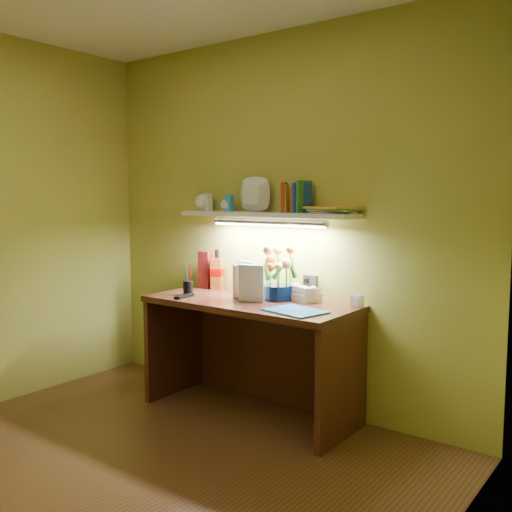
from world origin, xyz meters
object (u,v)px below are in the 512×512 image
(telephone, at_px, (305,293))
(desk_clock, at_px, (357,301))
(flower_bouquet, at_px, (278,274))
(desk, at_px, (250,357))
(whisky_bottle, at_px, (217,269))

(telephone, relative_size, desk_clock, 2.51)
(desk_clock, bearing_deg, flower_bouquet, -168.88)
(desk, height_order, flower_bouquet, flower_bouquet)
(desk, distance_m, telephone, 0.56)
(flower_bouquet, bearing_deg, telephone, 18.46)
(desk, xyz_separation_m, flower_bouquet, (0.13, 0.13, 0.55))
(desk, height_order, desk_clock, desk_clock)
(flower_bouquet, relative_size, telephone, 1.82)
(desk_clock, bearing_deg, desk, -159.84)
(flower_bouquet, distance_m, telephone, 0.21)
(desk, relative_size, telephone, 7.50)
(telephone, bearing_deg, whisky_bottle, -162.73)
(desk, bearing_deg, telephone, 32.21)
(flower_bouquet, height_order, desk_clock, flower_bouquet)
(desk_clock, distance_m, whisky_bottle, 1.12)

